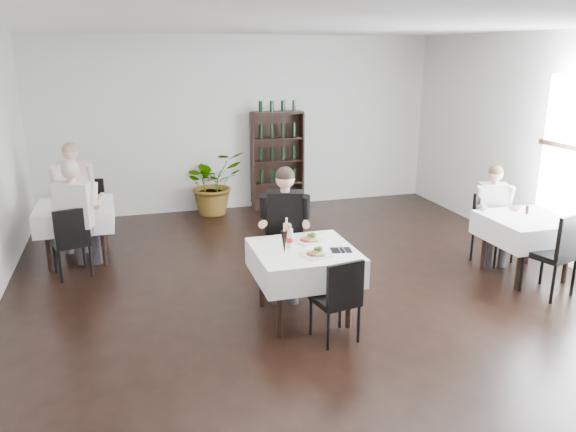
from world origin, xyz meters
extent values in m
plane|color=black|center=(0.00, 0.00, 0.00)|extent=(9.00, 9.00, 0.00)
plane|color=white|center=(0.00, 0.00, 3.00)|extent=(9.00, 9.00, 0.00)
plane|color=silver|center=(0.00, 4.50, 1.50)|extent=(7.00, 0.00, 7.00)
cube|color=black|center=(0.60, 4.32, 0.10)|extent=(0.90, 0.28, 0.20)
cylinder|color=black|center=(-0.67, -0.36, 0.35)|extent=(0.06, 0.06, 0.71)
cylinder|color=black|center=(-0.67, 0.36, 0.35)|extent=(0.06, 0.06, 0.71)
cylinder|color=black|center=(0.07, -0.36, 0.35)|extent=(0.06, 0.06, 0.71)
cylinder|color=black|center=(0.07, 0.36, 0.35)|extent=(0.06, 0.06, 0.71)
cube|color=black|center=(-0.30, 0.00, 0.73)|extent=(0.85, 0.85, 0.04)
cube|color=white|center=(-0.30, 0.00, 0.62)|extent=(1.03, 1.03, 0.30)
cylinder|color=black|center=(-3.04, 2.16, 0.35)|extent=(0.06, 0.06, 0.71)
cylinder|color=black|center=(-3.04, 2.84, 0.35)|extent=(0.06, 0.06, 0.71)
cylinder|color=black|center=(-2.36, 2.16, 0.35)|extent=(0.06, 0.06, 0.71)
cylinder|color=black|center=(-2.36, 2.84, 0.35)|extent=(0.06, 0.06, 0.71)
cube|color=black|center=(-2.70, 2.50, 0.73)|extent=(0.80, 0.80, 0.04)
cube|color=white|center=(-2.70, 2.50, 0.62)|extent=(0.98, 0.98, 0.30)
cylinder|color=black|center=(2.36, -0.04, 0.35)|extent=(0.06, 0.06, 0.71)
cylinder|color=black|center=(2.36, 0.64, 0.35)|extent=(0.06, 0.06, 0.71)
cylinder|color=black|center=(3.04, -0.04, 0.35)|extent=(0.06, 0.06, 0.71)
cylinder|color=black|center=(3.04, 0.64, 0.35)|extent=(0.06, 0.06, 0.71)
cube|color=black|center=(2.70, 0.30, 0.73)|extent=(0.80, 0.80, 0.04)
cube|color=white|center=(2.70, 0.30, 0.62)|extent=(0.98, 0.98, 0.30)
imported|color=#2F5F20|center=(-0.58, 4.20, 0.55)|extent=(1.24, 1.17, 1.10)
cylinder|color=black|center=(-0.32, 0.53, 0.21)|extent=(0.03, 0.03, 0.43)
cylinder|color=black|center=(-0.45, 0.88, 0.21)|extent=(0.03, 0.03, 0.43)
cylinder|color=black|center=(0.03, 0.66, 0.21)|extent=(0.03, 0.03, 0.43)
cylinder|color=black|center=(-0.10, 1.01, 0.21)|extent=(0.03, 0.03, 0.43)
cube|color=black|center=(-0.21, 0.77, 0.46)|extent=(0.55, 0.55, 0.07)
cube|color=black|center=(-0.28, 0.95, 0.71)|extent=(0.42, 0.19, 0.47)
cylinder|color=black|center=(-0.02, -0.35, 0.20)|extent=(0.03, 0.03, 0.39)
cylinder|color=black|center=(0.04, -0.68, 0.20)|extent=(0.03, 0.03, 0.39)
cylinder|color=black|center=(-0.35, -0.41, 0.20)|extent=(0.03, 0.03, 0.39)
cylinder|color=black|center=(-0.29, -0.74, 0.20)|extent=(0.03, 0.03, 0.39)
cube|color=black|center=(-0.16, -0.54, 0.42)|extent=(0.45, 0.45, 0.06)
cube|color=black|center=(-0.13, -0.72, 0.65)|extent=(0.39, 0.11, 0.43)
cylinder|color=black|center=(-2.79, 3.05, 0.21)|extent=(0.03, 0.03, 0.42)
cylinder|color=black|center=(-2.72, 3.41, 0.21)|extent=(0.03, 0.03, 0.42)
cylinder|color=black|center=(-2.43, 2.99, 0.21)|extent=(0.03, 0.03, 0.42)
cylinder|color=black|center=(-2.36, 3.35, 0.21)|extent=(0.03, 0.03, 0.42)
cube|color=black|center=(-2.58, 3.20, 0.45)|extent=(0.48, 0.48, 0.06)
cube|color=black|center=(-2.54, 3.39, 0.69)|extent=(0.42, 0.12, 0.46)
cylinder|color=black|center=(-2.62, 2.15, 0.21)|extent=(0.03, 0.03, 0.41)
cylinder|color=black|center=(-2.52, 1.80, 0.21)|extent=(0.03, 0.03, 0.41)
cylinder|color=black|center=(-2.96, 2.05, 0.21)|extent=(0.03, 0.03, 0.41)
cylinder|color=black|center=(-2.86, 1.70, 0.21)|extent=(0.03, 0.03, 0.41)
cube|color=black|center=(-2.74, 1.92, 0.44)|extent=(0.51, 0.51, 0.06)
cube|color=black|center=(-2.69, 1.74, 0.68)|extent=(0.41, 0.16, 0.45)
cylinder|color=black|center=(2.52, 0.60, 0.21)|extent=(0.03, 0.03, 0.42)
cylinder|color=black|center=(2.40, 0.95, 0.21)|extent=(0.03, 0.03, 0.42)
cylinder|color=black|center=(2.86, 0.72, 0.21)|extent=(0.03, 0.03, 0.42)
cylinder|color=black|center=(2.75, 1.07, 0.21)|extent=(0.03, 0.03, 0.42)
cube|color=black|center=(2.63, 0.84, 0.45)|extent=(0.53, 0.53, 0.06)
cube|color=black|center=(2.57, 1.02, 0.70)|extent=(0.42, 0.18, 0.46)
cylinder|color=black|center=(2.74, 0.01, 0.23)|extent=(0.04, 0.04, 0.46)
cylinder|color=black|center=(2.85, -0.37, 0.23)|extent=(0.04, 0.04, 0.46)
cylinder|color=black|center=(2.36, -0.10, 0.23)|extent=(0.04, 0.04, 0.46)
cylinder|color=black|center=(2.47, -0.49, 0.23)|extent=(0.04, 0.04, 0.46)
cube|color=black|center=(2.60, -0.24, 0.49)|extent=(0.57, 0.57, 0.07)
cube|color=black|center=(2.66, -0.44, 0.76)|extent=(0.46, 0.18, 0.50)
cube|color=#3C3C43|center=(-0.45, 0.58, 0.58)|extent=(0.27, 0.46, 0.14)
cylinder|color=#3C3C43|center=(-0.50, 0.40, 0.25)|extent=(0.11, 0.11, 0.51)
cube|color=#3C3C43|center=(-0.25, 0.52, 0.58)|extent=(0.27, 0.46, 0.14)
cylinder|color=#3C3C43|center=(-0.31, 0.34, 0.25)|extent=(0.11, 0.11, 0.51)
cube|color=black|center=(-0.29, 0.74, 0.92)|extent=(0.46, 0.34, 0.57)
cylinder|color=tan|center=(-0.60, 0.54, 0.90)|extent=(0.18, 0.33, 0.16)
cylinder|color=tan|center=(-0.15, 0.40, 0.90)|extent=(0.18, 0.33, 0.16)
sphere|color=tan|center=(-0.30, 0.72, 1.35)|extent=(0.22, 0.22, 0.22)
sphere|color=black|center=(-0.30, 0.72, 1.38)|extent=(0.22, 0.22, 0.22)
cube|color=#3C3C43|center=(-2.85, 2.97, 0.58)|extent=(0.16, 0.44, 0.15)
cylinder|color=#3C3C43|center=(-2.85, 2.79, 0.26)|extent=(0.11, 0.11, 0.51)
cube|color=#3C3C43|center=(-2.64, 2.97, 0.58)|extent=(0.16, 0.44, 0.15)
cylinder|color=#3C3C43|center=(-2.64, 2.78, 0.26)|extent=(0.11, 0.11, 0.51)
cube|color=beige|center=(-2.74, 3.17, 0.93)|extent=(0.42, 0.24, 0.57)
cylinder|color=tan|center=(-2.98, 2.90, 0.91)|extent=(0.09, 0.33, 0.16)
cylinder|color=tan|center=(-2.50, 2.88, 0.91)|extent=(0.09, 0.33, 0.16)
sphere|color=tan|center=(-2.74, 3.15, 1.37)|extent=(0.22, 0.22, 0.22)
sphere|color=olive|center=(-2.74, 3.15, 1.40)|extent=(0.22, 0.22, 0.22)
cube|color=#3C3C43|center=(-2.51, 2.07, 0.58)|extent=(0.25, 0.45, 0.14)
cylinder|color=#3C3C43|center=(-2.46, 2.25, 0.25)|extent=(0.11, 0.11, 0.50)
cube|color=#3C3C43|center=(-2.71, 2.12, 0.58)|extent=(0.25, 0.45, 0.14)
cylinder|color=#3C3C43|center=(-2.66, 2.30, 0.25)|extent=(0.11, 0.11, 0.50)
cube|color=silver|center=(-2.66, 1.91, 0.91)|extent=(0.45, 0.32, 0.56)
cylinder|color=tan|center=(-2.36, 2.12, 0.89)|extent=(0.16, 0.33, 0.16)
cylinder|color=tan|center=(-2.82, 2.24, 0.89)|extent=(0.16, 0.33, 0.16)
sphere|color=tan|center=(-2.65, 1.93, 1.35)|extent=(0.22, 0.22, 0.22)
sphere|color=beige|center=(-2.65, 1.93, 1.38)|extent=(0.22, 0.22, 0.22)
cube|color=#3C3C43|center=(2.52, 0.84, 0.50)|extent=(0.24, 0.40, 0.13)
cylinder|color=#3C3C43|center=(2.47, 0.69, 0.22)|extent=(0.10, 0.10, 0.44)
cube|color=#3C3C43|center=(2.69, 0.78, 0.50)|extent=(0.24, 0.40, 0.13)
cylinder|color=#3C3C43|center=(2.64, 0.63, 0.22)|extent=(0.10, 0.10, 0.44)
cube|color=silver|center=(2.67, 0.98, 0.80)|extent=(0.40, 0.30, 0.49)
cylinder|color=tan|center=(2.39, 0.81, 0.78)|extent=(0.16, 0.29, 0.14)
cylinder|color=tan|center=(2.78, 0.68, 0.78)|extent=(0.16, 0.29, 0.14)
sphere|color=tan|center=(2.66, 0.96, 1.18)|extent=(0.19, 0.19, 0.19)
sphere|color=brown|center=(2.66, 0.96, 1.20)|extent=(0.19, 0.19, 0.19)
cube|color=white|center=(-0.18, 0.20, 0.78)|extent=(0.35, 0.35, 0.02)
cube|color=#602B1B|center=(-0.22, 0.18, 0.80)|extent=(0.14, 0.13, 0.03)
sphere|color=#36671B|center=(-0.12, 0.24, 0.82)|extent=(0.07, 0.07, 0.07)
cube|color=olive|center=(-0.16, 0.13, 0.80)|extent=(0.10, 0.08, 0.02)
cube|color=white|center=(-0.25, -0.23, 0.78)|extent=(0.32, 0.32, 0.02)
cube|color=#602B1B|center=(-0.29, -0.25, 0.80)|extent=(0.13, 0.12, 0.03)
sphere|color=#36671B|center=(-0.19, -0.19, 0.82)|extent=(0.06, 0.06, 0.06)
cube|color=olive|center=(-0.23, -0.29, 0.80)|extent=(0.10, 0.08, 0.02)
cone|color=black|center=(-0.54, -0.09, 0.89)|extent=(0.07, 0.07, 0.24)
cylinder|color=silver|center=(-0.54, -0.09, 1.04)|extent=(0.02, 0.02, 0.06)
cone|color=gold|center=(-0.46, 0.10, 0.90)|extent=(0.07, 0.07, 0.25)
cylinder|color=silver|center=(-0.46, 0.10, 1.06)|extent=(0.02, 0.02, 0.06)
cylinder|color=silver|center=(-0.43, 0.06, 0.87)|extent=(0.06, 0.06, 0.21)
cylinder|color=#B5190A|center=(-0.43, 0.06, 0.86)|extent=(0.07, 0.07, 0.05)
cylinder|color=silver|center=(-0.43, 0.06, 1.00)|extent=(0.02, 0.02, 0.05)
cube|color=black|center=(0.05, -0.16, 0.77)|extent=(0.23, 0.20, 0.01)
cylinder|color=silver|center=(0.02, -0.16, 0.79)|extent=(0.06, 0.23, 0.01)
cylinder|color=silver|center=(0.07, -0.16, 0.79)|extent=(0.04, 0.23, 0.01)
cylinder|color=black|center=(2.79, 0.44, 0.82)|extent=(0.05, 0.05, 0.10)
camera|label=1|loc=(-2.00, -5.20, 2.74)|focal=35.00mm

